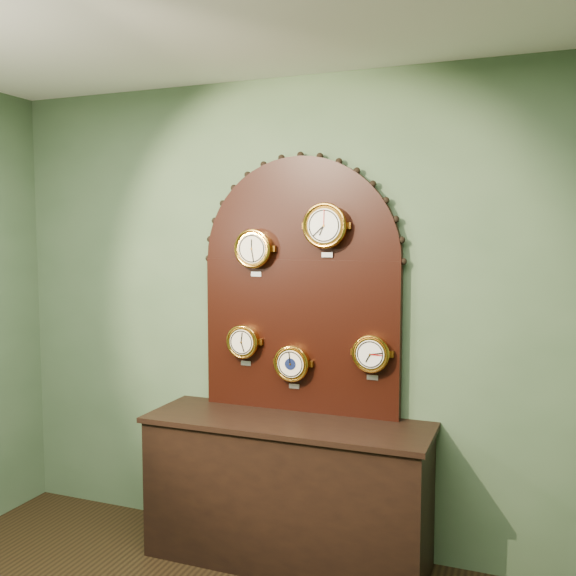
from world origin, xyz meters
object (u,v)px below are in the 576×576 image
at_px(barometer, 292,363).
at_px(arabic_clock, 325,226).
at_px(roman_clock, 254,249).
at_px(hygrometer, 244,341).
at_px(display_board, 300,277).
at_px(tide_clock, 371,353).
at_px(shop_counter, 287,494).

bearing_deg(barometer, arabic_clock, -0.25).
distance_m(roman_clock, hygrometer, 0.56).
bearing_deg(display_board, arabic_clock, -20.99).
distance_m(barometer, tide_clock, 0.48).
relative_size(roman_clock, hygrometer, 1.11).
relative_size(barometer, tide_clock, 1.01).
bearing_deg(tide_clock, arabic_clock, -179.77).
distance_m(roman_clock, tide_clock, 0.92).
bearing_deg(roman_clock, arabic_clock, -0.08).
distance_m(arabic_clock, tide_clock, 0.76).
bearing_deg(barometer, roman_clock, -179.94).
height_order(barometer, tide_clock, tide_clock).
bearing_deg(shop_counter, roman_clock, 150.22).
bearing_deg(roman_clock, shop_counter, -29.78).
relative_size(display_board, roman_clock, 5.39).
distance_m(display_board, tide_clock, 0.61).
bearing_deg(barometer, display_board, 69.82).
xyz_separation_m(shop_counter, arabic_clock, (0.18, 0.15, 1.53)).
xyz_separation_m(display_board, tide_clock, (0.45, -0.07, -0.41)).
bearing_deg(roman_clock, tide_clock, 0.04).
relative_size(arabic_clock, barometer, 1.15).
distance_m(display_board, arabic_clock, 0.36).
height_order(arabic_clock, tide_clock, arabic_clock).
bearing_deg(arabic_clock, shop_counter, -139.01).
height_order(shop_counter, hygrometer, hygrometer).
xyz_separation_m(shop_counter, display_board, (0.00, 0.22, 1.23)).
distance_m(shop_counter, arabic_clock, 1.54).
relative_size(shop_counter, tide_clock, 6.03).
bearing_deg(shop_counter, tide_clock, 18.95).
xyz_separation_m(arabic_clock, hygrometer, (-0.51, 0.00, -0.69)).
height_order(shop_counter, arabic_clock, arabic_clock).
xyz_separation_m(shop_counter, hygrometer, (-0.34, 0.15, 0.84)).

